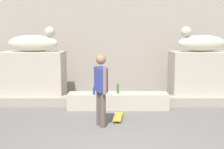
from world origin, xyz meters
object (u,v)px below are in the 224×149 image
statue_reclining_right (201,43)px  bottle_green (118,89)px  skateboard (118,117)px  skater (101,87)px  statue_reclining_left (34,43)px  bottle_blue (94,91)px

statue_reclining_right → bottle_green: (-2.62, -0.99, -1.28)m
statue_reclining_right → skateboard: statue_reclining_right is taller
statue_reclining_right → skater: size_ratio=1.01×
statue_reclining_left → skater: size_ratio=0.98×
skater → bottle_green: bearing=-38.9°
bottle_green → skateboard: bearing=-90.7°
statue_reclining_left → bottle_green: 3.07m
statue_reclining_right → skater: 4.12m
skater → bottle_blue: (-0.25, 1.45, -0.37)m
skater → bottle_blue: skater is taller
statue_reclining_right → skater: (-3.04, -2.62, -0.94)m
statue_reclining_right → bottle_blue: bearing=8.2°
statue_reclining_left → statue_reclining_right: bearing=4.7°
skater → skateboard: (0.40, 0.56, -0.86)m
statue_reclining_left → bottle_blue: 2.61m
statue_reclining_right → skater: bearing=29.4°
bottle_blue → bottle_green: size_ratio=0.81×
skateboard → bottle_blue: 1.21m
statue_reclining_left → skater: (2.19, -2.62, -0.94)m
statue_reclining_right → skateboard: 3.80m
statue_reclining_right → skater: statue_reclining_right is taller
skater → skateboard: skater is taller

